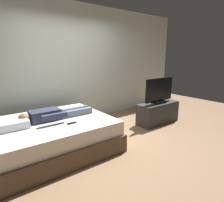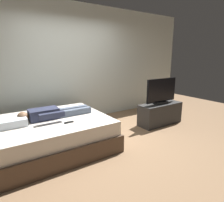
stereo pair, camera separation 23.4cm
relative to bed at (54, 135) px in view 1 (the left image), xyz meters
The scene contains 8 objects.
ground_plane 0.99m from the bed, 23.74° to the right, with size 10.00×10.00×0.00m, color #8C6B4C.
back_wall 2.11m from the bed, 44.61° to the left, with size 6.40×0.10×2.80m, color silver.
bed is the anchor object (origin of this frame).
pillow 0.72m from the bed, behind, with size 0.48×0.34×0.12m, color white.
person 0.36m from the bed, 60.29° to the left, with size 1.26×0.46×0.18m.
remote 0.49m from the bed, 63.06° to the right, with size 0.15×0.04×0.02m, color black.
tv_stand 2.51m from the bed, ahead, with size 1.10×0.40×0.50m, color #2D2D2D.
tv 2.57m from the bed, ahead, with size 0.88×0.20×0.59m.
Camera 1 is at (-1.91, -2.64, 1.59)m, focal length 30.56 mm.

